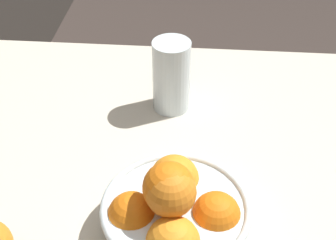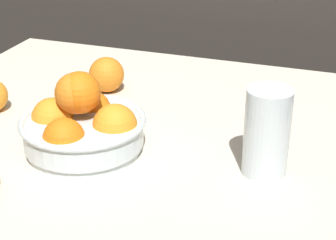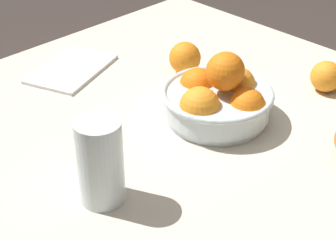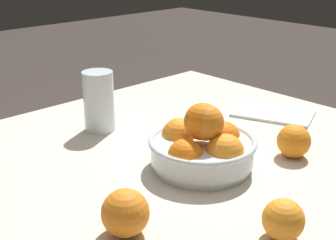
% 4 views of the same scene
% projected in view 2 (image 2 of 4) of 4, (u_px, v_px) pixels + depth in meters
% --- Properties ---
extents(dining_table, '(1.05, 1.13, 0.78)m').
position_uv_depth(dining_table, '(114.00, 192.00, 1.07)').
color(dining_table, beige).
rests_on(dining_table, ground_plane).
extents(fruit_bowl, '(0.23, 0.23, 0.15)m').
position_uv_depth(fruit_bowl, '(83.00, 124.00, 1.03)').
color(fruit_bowl, silver).
rests_on(fruit_bowl, dining_table).
extents(juice_glass, '(0.08, 0.08, 0.16)m').
position_uv_depth(juice_glass, '(267.00, 136.00, 0.95)').
color(juice_glass, '#F4A314').
rests_on(juice_glass, dining_table).
extents(orange_loose_near_bowl, '(0.08, 0.08, 0.08)m').
position_uv_depth(orange_loose_near_bowl, '(107.00, 75.00, 1.29)').
color(orange_loose_near_bowl, orange).
rests_on(orange_loose_near_bowl, dining_table).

